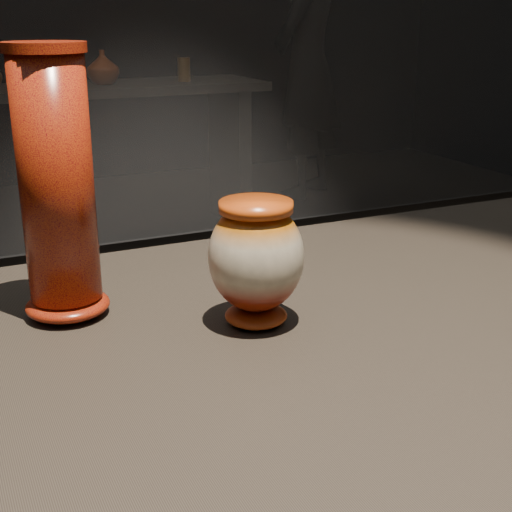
% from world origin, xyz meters
% --- Properties ---
extents(display_plinth, '(2.00, 0.80, 0.90)m').
position_xyz_m(display_plinth, '(0.00, 0.00, 0.63)').
color(display_plinth, black).
rests_on(display_plinth, ground).
extents(main_vase, '(0.14, 0.14, 0.16)m').
position_xyz_m(main_vase, '(-0.02, 0.03, 0.99)').
color(main_vase, maroon).
rests_on(main_vase, display_plinth).
extents(tall_vase, '(0.12, 0.12, 0.35)m').
position_xyz_m(tall_vase, '(-0.23, 0.16, 1.07)').
color(tall_vase, '#AD360B').
rests_on(tall_vase, display_plinth).
extents(back_shelf, '(2.00, 0.60, 0.90)m').
position_xyz_m(back_shelf, '(0.51, 3.38, 0.64)').
color(back_shelf, black).
rests_on(back_shelf, ground).
extents(back_vase_mid, '(0.19, 0.19, 0.19)m').
position_xyz_m(back_vase_mid, '(0.58, 3.35, 0.99)').
color(back_vase_mid, maroon).
rests_on(back_vase_mid, back_shelf).
extents(back_vase_right, '(0.08, 0.08, 0.14)m').
position_xyz_m(back_vase_right, '(1.06, 3.34, 0.97)').
color(back_vase_right, brown).
rests_on(back_vase_right, back_shelf).
extents(visitor, '(0.81, 0.77, 1.86)m').
position_xyz_m(visitor, '(2.14, 3.80, 0.93)').
color(visitor, black).
rests_on(visitor, ground).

